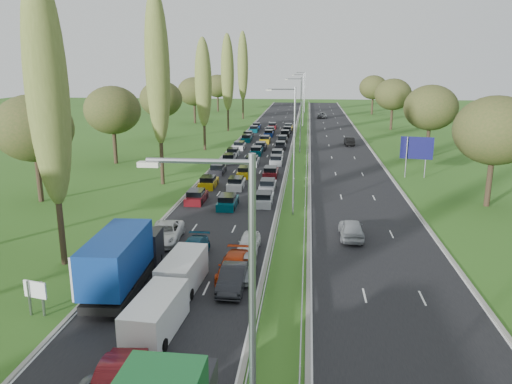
% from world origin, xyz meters
% --- Properties ---
extents(ground, '(260.00, 260.00, 0.00)m').
position_xyz_m(ground, '(4.50, 80.00, 0.00)').
color(ground, '#2F571B').
rests_on(ground, ground).
extents(near_carriageway, '(10.50, 215.00, 0.04)m').
position_xyz_m(near_carriageway, '(-2.25, 82.50, 0.00)').
color(near_carriageway, black).
rests_on(near_carriageway, ground).
extents(far_carriageway, '(10.50, 215.00, 0.04)m').
position_xyz_m(far_carriageway, '(11.25, 82.50, 0.00)').
color(far_carriageway, black).
rests_on(far_carriageway, ground).
extents(central_reservation, '(2.36, 215.00, 0.32)m').
position_xyz_m(central_reservation, '(4.50, 82.50, 0.55)').
color(central_reservation, gray).
rests_on(central_reservation, ground).
extents(lamp_columns, '(0.18, 140.18, 12.00)m').
position_xyz_m(lamp_columns, '(4.50, 78.00, 6.00)').
color(lamp_columns, gray).
rests_on(lamp_columns, ground).
extents(poplar_row, '(2.80, 127.80, 22.44)m').
position_xyz_m(poplar_row, '(-11.50, 68.17, 12.39)').
color(poplar_row, '#2D2116').
rests_on(poplar_row, ground).
extents(woodland_left, '(8.00, 166.00, 11.10)m').
position_xyz_m(woodland_left, '(-22.00, 62.63, 7.68)').
color(woodland_left, '#2D2116').
rests_on(woodland_left, ground).
extents(woodland_right, '(8.00, 153.00, 11.10)m').
position_xyz_m(woodland_right, '(24.00, 66.67, 7.68)').
color(woodland_right, '#2D2116').
rests_on(woodland_right, ground).
extents(traffic_queue_fill, '(9.11, 68.43, 0.80)m').
position_xyz_m(traffic_queue_fill, '(-2.22, 77.42, 0.44)').
color(traffic_queue_fill, '#590F14').
rests_on(traffic_queue_fill, ground).
extents(near_car_2, '(2.91, 5.58, 1.50)m').
position_xyz_m(near_car_2, '(-5.55, 34.27, 0.77)').
color(near_car_2, silver).
rests_on(near_car_2, near_carriageway).
extents(near_car_7, '(1.95, 4.72, 1.37)m').
position_xyz_m(near_car_7, '(-2.48, 30.97, 0.70)').
color(near_car_7, '#053653').
rests_on(near_car_7, near_carriageway).
extents(near_car_9, '(1.60, 4.53, 1.49)m').
position_xyz_m(near_car_9, '(1.22, 26.11, 0.77)').
color(near_car_9, black).
rests_on(near_car_9, near_carriageway).
extents(near_car_10, '(2.58, 4.94, 1.33)m').
position_xyz_m(near_car_10, '(1.36, 28.28, 0.68)').
color(near_car_10, '#A2A7AB').
rests_on(near_car_10, near_carriageway).
extents(near_car_11, '(2.08, 4.94, 1.42)m').
position_xyz_m(near_car_11, '(1.01, 28.06, 0.73)').
color(near_car_11, '#B5310B').
rests_on(near_car_11, near_carriageway).
extents(near_car_12, '(1.59, 3.90, 1.32)m').
position_xyz_m(near_car_12, '(1.44, 33.03, 0.68)').
color(near_car_12, white).
rests_on(near_car_12, near_carriageway).
extents(far_car_0, '(1.91, 4.73, 1.61)m').
position_xyz_m(far_car_0, '(9.51, 36.69, 0.83)').
color(far_car_0, '#A1A5AB').
rests_on(far_car_0, far_carriageway).
extents(far_car_1, '(1.71, 4.52, 1.47)m').
position_xyz_m(far_car_1, '(13.12, 86.46, 0.76)').
color(far_car_1, black).
rests_on(far_car_1, far_carriageway).
extents(far_car_2, '(2.77, 5.56, 1.51)m').
position_xyz_m(far_car_2, '(9.50, 134.03, 0.78)').
color(far_car_2, slate).
rests_on(far_car_2, far_carriageway).
extents(blue_lorry, '(2.58, 9.28, 3.92)m').
position_xyz_m(blue_lorry, '(-5.65, 25.37, 2.03)').
color(blue_lorry, black).
rests_on(blue_lorry, near_carriageway).
extents(white_van_front, '(2.06, 5.25, 2.11)m').
position_xyz_m(white_van_front, '(-2.02, 20.51, 1.08)').
color(white_van_front, silver).
rests_on(white_van_front, near_carriageway).
extents(white_van_rear, '(2.06, 5.25, 2.11)m').
position_xyz_m(white_van_rear, '(-2.01, 26.24, 1.08)').
color(white_van_rear, silver).
rests_on(white_van_rear, near_carriageway).
extents(info_sign, '(1.48, 0.43, 2.10)m').
position_xyz_m(info_sign, '(-9.40, 21.53, 1.37)').
color(info_sign, gray).
rests_on(info_sign, ground).
extents(direction_sign, '(3.95, 0.85, 5.20)m').
position_xyz_m(direction_sign, '(19.40, 60.81, 3.57)').
color(direction_sign, gray).
rests_on(direction_sign, ground).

